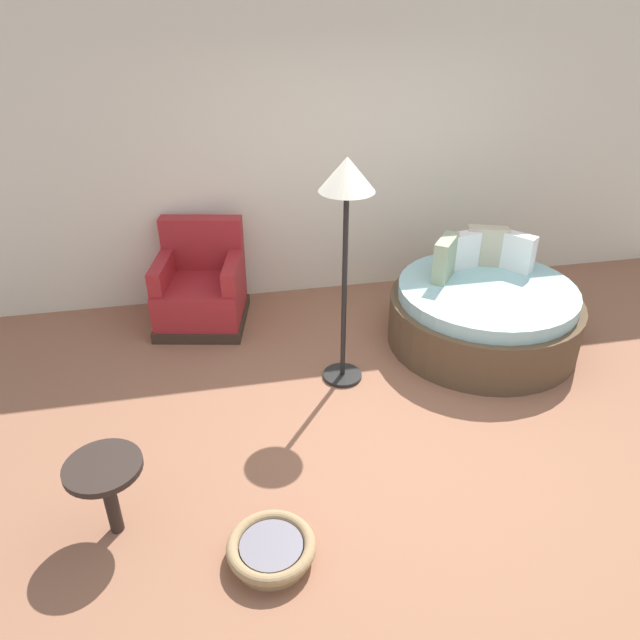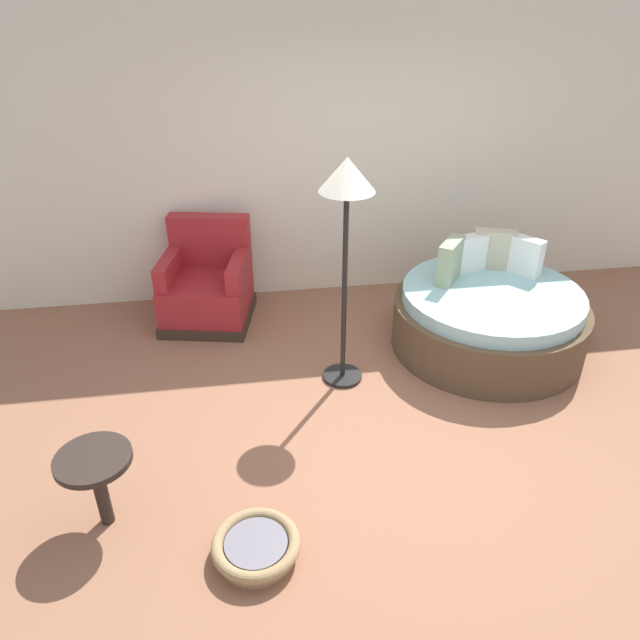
% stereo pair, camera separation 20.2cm
% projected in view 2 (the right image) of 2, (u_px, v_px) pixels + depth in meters
% --- Properties ---
extents(ground_plane, '(8.00, 8.00, 0.02)m').
position_uv_depth(ground_plane, '(404.00, 439.00, 4.29)').
color(ground_plane, '#936047').
extents(back_wall, '(8.00, 0.12, 2.72)m').
position_uv_depth(back_wall, '(345.00, 157.00, 5.72)').
color(back_wall, silver).
rests_on(back_wall, ground_plane).
extents(round_daybed, '(1.66, 1.66, 0.93)m').
position_uv_depth(round_daybed, '(488.00, 317.00, 5.21)').
color(round_daybed, brown).
rests_on(round_daybed, ground_plane).
extents(red_armchair, '(0.94, 0.94, 0.94)m').
position_uv_depth(red_armchair, '(208.00, 286.00, 5.63)').
color(red_armchair, '#38281E').
rests_on(red_armchair, ground_plane).
extents(pet_basket, '(0.51, 0.51, 0.13)m').
position_uv_depth(pet_basket, '(256.00, 547.00, 3.39)').
color(pet_basket, '#9E7F56').
rests_on(pet_basket, ground_plane).
extents(side_table, '(0.44, 0.44, 0.52)m').
position_uv_depth(side_table, '(95.00, 469.00, 3.43)').
color(side_table, '#2D231E').
rests_on(side_table, ground_plane).
extents(floor_lamp, '(0.40, 0.40, 1.82)m').
position_uv_depth(floor_lamp, '(347.00, 198.00, 4.16)').
color(floor_lamp, black).
rests_on(floor_lamp, ground_plane).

